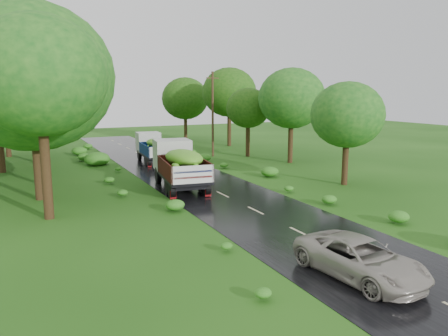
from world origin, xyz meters
TOP-DOWN VIEW (x-y plane):
  - ground at (0.00, 0.00)m, footprint 120.00×120.00m
  - road at (0.00, 5.00)m, footprint 6.50×80.00m
  - road_lines at (0.00, 6.00)m, footprint 0.12×69.60m
  - truck_near at (-1.67, 11.08)m, footprint 3.35×7.19m
  - truck_far at (-0.22, 21.77)m, footprint 2.48×6.02m
  - car at (-1.01, -4.76)m, footprint 2.67×4.97m
  - utility_pole at (5.94, 22.53)m, footprint 1.38×0.41m
  - trees_left at (-10.69, 21.24)m, footprint 6.97×32.08m
  - trees_right at (9.65, 23.14)m, footprint 5.84×33.01m
  - shrubs at (0.00, 14.00)m, footprint 11.90×44.00m

SIDE VIEW (x-z plane):
  - ground at x=0.00m, z-range 0.00..0.00m
  - road at x=0.00m, z-range 0.00..0.02m
  - road_lines at x=0.00m, z-range 0.02..0.02m
  - shrubs at x=0.00m, z-range 0.00..0.70m
  - car at x=-1.01m, z-range 0.02..1.35m
  - truck_far at x=-0.22m, z-range 0.16..2.64m
  - truck_near at x=-1.67m, z-range 0.19..3.10m
  - utility_pole at x=5.94m, z-range 0.12..8.10m
  - trees_right at x=9.65m, z-range 1.45..9.06m
  - trees_left at x=-10.69m, z-range 1.97..12.06m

